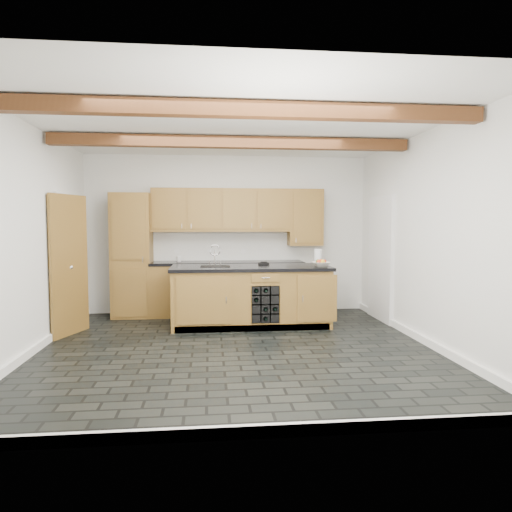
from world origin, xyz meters
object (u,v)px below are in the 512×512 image
(island, at_px, (251,296))
(fruit_bowl, at_px, (321,264))
(paper_towel, at_px, (318,257))
(kitchen_scale, at_px, (264,263))

(island, distance_m, fruit_bowl, 1.19)
(fruit_bowl, distance_m, paper_towel, 0.37)
(kitchen_scale, bearing_deg, paper_towel, -16.13)
(kitchen_scale, relative_size, paper_towel, 0.73)
(paper_towel, bearing_deg, fruit_bowl, -96.31)
(kitchen_scale, height_order, fruit_bowl, fruit_bowl)
(island, relative_size, kitchen_scale, 13.89)
(island, bearing_deg, kitchen_scale, 45.68)
(island, xyz_separation_m, kitchen_scale, (0.22, 0.23, 0.49))
(island, xyz_separation_m, paper_towel, (1.11, 0.22, 0.59))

